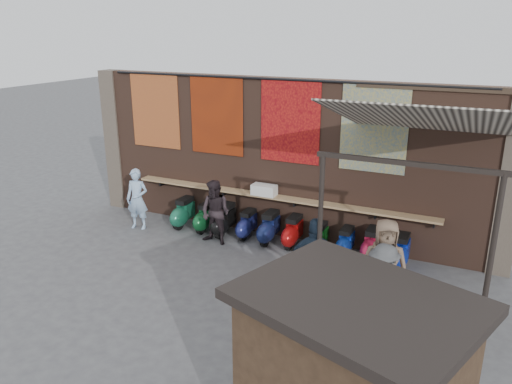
% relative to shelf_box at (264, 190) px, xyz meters
% --- Properties ---
extents(ground, '(70.00, 70.00, 0.00)m').
position_rel_shelf_box_xyz_m(ground, '(0.29, -2.30, -1.26)').
color(ground, '#474749').
rests_on(ground, ground).
extents(brick_wall, '(10.00, 0.40, 4.00)m').
position_rel_shelf_box_xyz_m(brick_wall, '(0.29, 0.40, 0.74)').
color(brick_wall, brown).
rests_on(brick_wall, ground).
extents(pier_left, '(0.50, 0.50, 4.00)m').
position_rel_shelf_box_xyz_m(pier_left, '(-4.91, 0.40, 0.74)').
color(pier_left, '#4C4238').
rests_on(pier_left, ground).
extents(pier_right, '(0.50, 0.50, 4.00)m').
position_rel_shelf_box_xyz_m(pier_right, '(5.49, 0.40, 0.74)').
color(pier_right, '#4C4238').
rests_on(pier_right, ground).
extents(eating_counter, '(8.00, 0.32, 0.05)m').
position_rel_shelf_box_xyz_m(eating_counter, '(0.29, 0.03, -0.16)').
color(eating_counter, '#9E7A51').
rests_on(eating_counter, brick_wall).
extents(shelf_box, '(0.62, 0.32, 0.26)m').
position_rel_shelf_box_xyz_m(shelf_box, '(0.00, 0.00, 0.00)').
color(shelf_box, white).
rests_on(shelf_box, eating_counter).
extents(tapestry_redgold, '(1.50, 0.02, 2.00)m').
position_rel_shelf_box_xyz_m(tapestry_redgold, '(-3.31, 0.18, 1.74)').
color(tapestry_redgold, maroon).
rests_on(tapestry_redgold, brick_wall).
extents(tapestry_sun, '(1.50, 0.02, 2.00)m').
position_rel_shelf_box_xyz_m(tapestry_sun, '(-1.41, 0.18, 1.74)').
color(tapestry_sun, red).
rests_on(tapestry_sun, brick_wall).
extents(tapestry_orange, '(1.50, 0.02, 2.00)m').
position_rel_shelf_box_xyz_m(tapestry_orange, '(0.59, 0.18, 1.74)').
color(tapestry_orange, '#AF1E15').
rests_on(tapestry_orange, brick_wall).
extents(tapestry_multi, '(1.50, 0.02, 2.00)m').
position_rel_shelf_box_xyz_m(tapestry_multi, '(2.59, 0.18, 1.74)').
color(tapestry_multi, '#295597').
rests_on(tapestry_multi, brick_wall).
extents(hang_rail, '(9.50, 0.06, 0.06)m').
position_rel_shelf_box_xyz_m(hang_rail, '(0.29, 0.17, 2.72)').
color(hang_rail, black).
rests_on(hang_rail, brick_wall).
extents(scooter_stool_0, '(0.37, 0.82, 0.78)m').
position_rel_shelf_box_xyz_m(scooter_stool_0, '(-2.23, -0.30, -0.87)').
color(scooter_stool_0, '#186144').
rests_on(scooter_stool_0, ground).
extents(scooter_stool_1, '(0.35, 0.78, 0.74)m').
position_rel_shelf_box_xyz_m(scooter_stool_1, '(-1.55, -0.30, -0.89)').
color(scooter_stool_1, '#0F4B23').
rests_on(scooter_stool_1, ground).
extents(scooter_stool_2, '(0.38, 0.85, 0.81)m').
position_rel_shelf_box_xyz_m(scooter_stool_2, '(-0.96, -0.34, -0.85)').
color(scooter_stool_2, black).
rests_on(scooter_stool_2, ground).
extents(scooter_stool_3, '(0.34, 0.75, 0.71)m').
position_rel_shelf_box_xyz_m(scooter_stool_3, '(-0.35, -0.26, -0.90)').
color(scooter_stool_3, navy).
rests_on(scooter_stool_3, ground).
extents(scooter_stool_4, '(0.37, 0.83, 0.79)m').
position_rel_shelf_box_xyz_m(scooter_stool_4, '(0.29, -0.31, -0.86)').
color(scooter_stool_4, '#141E4C').
rests_on(scooter_stool_4, ground).
extents(scooter_stool_5, '(0.36, 0.80, 0.76)m').
position_rel_shelf_box_xyz_m(scooter_stool_5, '(0.89, -0.26, -0.88)').
color(scooter_stool_5, '#960B0B').
rests_on(scooter_stool_5, ground).
extents(scooter_stool_6, '(0.33, 0.73, 0.70)m').
position_rel_shelf_box_xyz_m(scooter_stool_6, '(1.57, -0.29, -0.91)').
color(scooter_stool_6, '#0D5F18').
rests_on(scooter_stool_6, ground).
extents(scooter_stool_7, '(0.34, 0.75, 0.71)m').
position_rel_shelf_box_xyz_m(scooter_stool_7, '(2.23, -0.34, -0.90)').
color(scooter_stool_7, navy).
rests_on(scooter_stool_7, ground).
extents(scooter_stool_8, '(0.36, 0.81, 0.77)m').
position_rel_shelf_box_xyz_m(scooter_stool_8, '(2.82, -0.26, -0.87)').
color(scooter_stool_8, '#A21535').
rests_on(scooter_stool_8, ground).
extents(scooter_stool_9, '(0.35, 0.78, 0.74)m').
position_rel_shelf_box_xyz_m(scooter_stool_9, '(3.49, -0.30, -0.89)').
color(scooter_stool_9, '#0D2597').
rests_on(scooter_stool_9, ground).
extents(diner_left, '(0.66, 0.50, 1.64)m').
position_rel_shelf_box_xyz_m(diner_left, '(-3.28, -0.90, -0.44)').
color(diner_left, '#9EC1E6').
rests_on(diner_left, ground).
extents(diner_right, '(0.85, 0.69, 1.62)m').
position_rel_shelf_box_xyz_m(diner_right, '(-0.91, -0.90, -0.45)').
color(diner_right, '#281F24').
rests_on(diner_right, ground).
extents(shopper_navy, '(1.15, 0.64, 1.85)m').
position_rel_shelf_box_xyz_m(shopper_navy, '(2.30, -2.79, -0.33)').
color(shopper_navy, '#152130').
rests_on(shopper_navy, ground).
extents(shopper_grey, '(1.14, 0.96, 1.53)m').
position_rel_shelf_box_xyz_m(shopper_grey, '(3.53, -2.69, -0.49)').
color(shopper_grey, '#4C4D50').
rests_on(shopper_grey, ground).
extents(shopper_tan, '(1.03, 0.83, 1.84)m').
position_rel_shelf_box_xyz_m(shopper_tan, '(3.46, -2.28, -0.34)').
color(shopper_tan, '#7B624E').
rests_on(shopper_tan, ground).
extents(stall_roof, '(2.89, 2.55, 0.12)m').
position_rel_shelf_box_xyz_m(stall_roof, '(3.85, -6.24, 1.14)').
color(stall_roof, black).
rests_on(stall_roof, market_stall).
extents(stall_sign, '(1.15, 0.43, 0.50)m').
position_rel_shelf_box_xyz_m(stall_sign, '(4.13, -5.45, 0.44)').
color(stall_sign, gold).
rests_on(stall_sign, market_stall).
extents(stall_shelf, '(1.72, 0.68, 0.06)m').
position_rel_shelf_box_xyz_m(stall_shelf, '(4.13, -5.45, -0.41)').
color(stall_shelf, '#473321').
rests_on(stall_shelf, market_stall).
extents(awning_canvas, '(3.20, 3.28, 0.97)m').
position_rel_shelf_box_xyz_m(awning_canvas, '(3.79, -1.40, 2.29)').
color(awning_canvas, beige).
rests_on(awning_canvas, brick_wall).
extents(awning_ledger, '(3.30, 0.08, 0.12)m').
position_rel_shelf_box_xyz_m(awning_ledger, '(3.79, 0.19, 2.69)').
color(awning_ledger, '#33261C').
rests_on(awning_ledger, brick_wall).
extents(awning_header, '(3.00, 0.08, 0.08)m').
position_rel_shelf_box_xyz_m(awning_header, '(3.79, -2.90, 1.82)').
color(awning_header, black).
rests_on(awning_header, awning_post_left).
extents(awning_post_left, '(0.09, 0.09, 3.10)m').
position_rel_shelf_box_xyz_m(awning_post_left, '(2.39, -2.90, 0.29)').
color(awning_post_left, black).
rests_on(awning_post_left, ground).
extents(awning_post_right, '(0.09, 0.09, 3.10)m').
position_rel_shelf_box_xyz_m(awning_post_right, '(5.19, -2.90, 0.29)').
color(awning_post_right, black).
rests_on(awning_post_right, ground).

